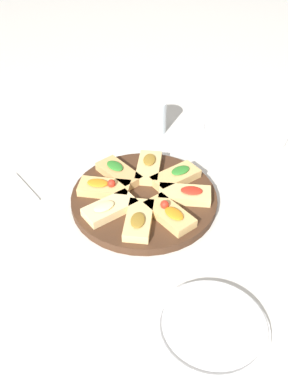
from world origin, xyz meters
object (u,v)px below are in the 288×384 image
at_px(serving_board, 144,199).
at_px(plate_left, 243,130).
at_px(water_glass, 155,116).
at_px(plate_right, 211,327).

xyz_separation_m(serving_board, plate_left, (-0.37, -0.07, -0.00)).
relative_size(plate_left, water_glass, 2.65).
relative_size(plate_right, water_glass, 2.18).
xyz_separation_m(serving_board, water_glass, (-0.19, -0.21, 0.03)).
distance_m(plate_right, water_glass, 0.60).
relative_size(plate_left, plate_right, 1.21).
xyz_separation_m(plate_left, water_glass, (0.18, -0.14, 0.03)).
height_order(plate_right, water_glass, water_glass).
distance_m(serving_board, water_glass, 0.28).
height_order(plate_left, water_glass, water_glass).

